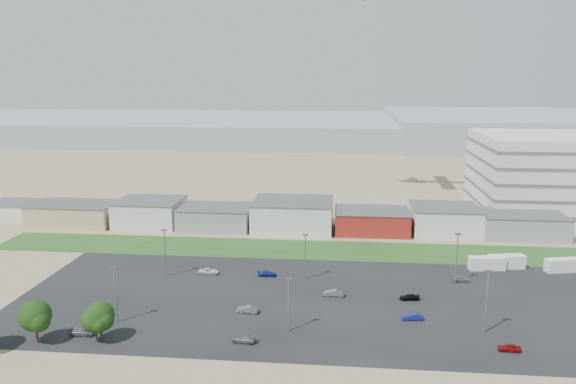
# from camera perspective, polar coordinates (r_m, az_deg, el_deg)

# --- Properties ---
(ground) EXTENTS (700.00, 700.00, 0.00)m
(ground) POSITION_cam_1_polar(r_m,az_deg,el_deg) (92.64, 0.29, -15.57)
(ground) COLOR #907F5B
(ground) RESTS_ON ground
(parking_lot) EXTENTS (120.00, 50.00, 0.01)m
(parking_lot) POSITION_cam_1_polar(r_m,az_deg,el_deg) (110.50, 3.90, -10.92)
(parking_lot) COLOR black
(parking_lot) RESTS_ON ground
(grass_strip) EXTENTS (160.00, 16.00, 0.02)m
(grass_strip) POSITION_cam_1_polar(r_m,az_deg,el_deg) (140.76, 2.27, -5.86)
(grass_strip) COLOR #244A1B
(grass_strip) RESTS_ON ground
(hills_backdrop) EXTENTS (700.00, 200.00, 9.00)m
(hills_backdrop) POSITION_cam_1_polar(r_m,az_deg,el_deg) (400.12, 10.30, 6.07)
(hills_backdrop) COLOR gray
(hills_backdrop) RESTS_ON ground
(building_row) EXTENTS (170.00, 20.00, 8.00)m
(building_row) POSITION_cam_1_polar(r_m,az_deg,el_deg) (159.66, -3.42, -2.26)
(building_row) COLOR silver
(building_row) RESTS_ON ground
(box_trailer_a) EXTENTS (8.08, 3.42, 2.94)m
(box_trailer_a) POSITION_cam_1_polar(r_m,az_deg,el_deg) (133.83, 19.54, -6.83)
(box_trailer_a) COLOR silver
(box_trailer_a) RESTS_ON ground
(box_trailer_b) EXTENTS (8.44, 4.07, 3.04)m
(box_trailer_b) POSITION_cam_1_polar(r_m,az_deg,el_deg) (136.22, 21.30, -6.62)
(box_trailer_b) COLOR silver
(box_trailer_b) RESTS_ON ground
(box_trailer_c) EXTENTS (8.08, 4.17, 2.90)m
(box_trailer_c) POSITION_cam_1_polar(r_m,az_deg,el_deg) (139.10, 26.14, -6.68)
(box_trailer_c) COLOR silver
(box_trailer_c) RESTS_ON ground
(tree_mid) EXTENTS (5.47, 5.47, 8.20)m
(tree_mid) POSITION_cam_1_polar(r_m,az_deg,el_deg) (101.15, -24.27, -11.67)
(tree_mid) COLOR black
(tree_mid) RESTS_ON ground
(tree_right) EXTENTS (5.01, 5.01, 7.52)m
(tree_right) POSITION_cam_1_polar(r_m,az_deg,el_deg) (98.39, -18.55, -12.10)
(tree_right) COLOR black
(tree_right) RESTS_ON ground
(tree_near) EXTENTS (4.67, 4.67, 7.01)m
(tree_near) POSITION_cam_1_polar(r_m,az_deg,el_deg) (98.06, -18.97, -12.37)
(tree_near) COLOR black
(tree_near) RESTS_ON ground
(lightpole_front_l) EXTENTS (1.19, 0.50, 10.10)m
(lightpole_front_l) POSITION_cam_1_polar(r_m,az_deg,el_deg) (103.74, -17.10, -9.98)
(lightpole_front_l) COLOR slate
(lightpole_front_l) RESTS_ON ground
(lightpole_front_m) EXTENTS (1.11, 0.46, 9.42)m
(lightpole_front_m) POSITION_cam_1_polar(r_m,az_deg,el_deg) (96.22, 0.05, -11.39)
(lightpole_front_m) COLOR slate
(lightpole_front_m) RESTS_ON ground
(lightpole_front_r) EXTENTS (1.29, 0.54, 10.97)m
(lightpole_front_r) POSITION_cam_1_polar(r_m,az_deg,el_deg) (100.98, 19.50, -10.48)
(lightpole_front_r) COLOR slate
(lightpole_front_r) RESTS_ON ground
(lightpole_back_l) EXTENTS (1.23, 0.51, 10.46)m
(lightpole_back_l) POSITION_cam_1_polar(r_m,az_deg,el_deg) (123.81, -12.37, -6.08)
(lightpole_back_l) COLOR slate
(lightpole_back_l) RESTS_ON ground
(lightpole_back_m) EXTENTS (1.17, 0.49, 9.95)m
(lightpole_back_m) POSITION_cam_1_polar(r_m,az_deg,el_deg) (119.19, 1.75, -6.63)
(lightpole_back_m) COLOR slate
(lightpole_back_m) RESTS_ON ground
(lightpole_back_r) EXTENTS (1.28, 0.53, 10.87)m
(lightpole_back_r) POSITION_cam_1_polar(r_m,az_deg,el_deg) (121.81, 16.75, -6.51)
(lightpole_back_r) COLOR slate
(lightpole_back_r) RESTS_ON ground
(parked_car_1) EXTENTS (3.91, 1.67, 1.25)m
(parked_car_1) POSITION_cam_1_polar(r_m,az_deg,el_deg) (104.27, 12.50, -12.24)
(parked_car_1) COLOR navy
(parked_car_1) RESTS_ON ground
(parked_car_2) EXTENTS (3.54, 1.60, 1.18)m
(parked_car_2) POSITION_cam_1_polar(r_m,az_deg,el_deg) (97.88, 21.55, -14.49)
(parked_car_2) COLOR maroon
(parked_car_2) RESTS_ON ground
(parked_car_3) EXTENTS (4.15, 2.13, 1.15)m
(parked_car_3) POSITION_cam_1_polar(r_m,az_deg,el_deg) (94.43, -4.55, -14.66)
(parked_car_3) COLOR #595B5E
(parked_car_3) RESTS_ON ground
(parked_car_4) EXTENTS (4.06, 1.80, 1.30)m
(parked_car_4) POSITION_cam_1_polar(r_m,az_deg,el_deg) (104.99, -4.10, -11.80)
(parked_car_4) COLOR #595B5E
(parked_car_4) RESTS_ON ground
(parked_car_6) EXTENTS (4.14, 1.81, 1.18)m
(parked_car_6) POSITION_cam_1_polar(r_m,az_deg,el_deg) (122.61, -2.12, -8.27)
(parked_car_6) COLOR navy
(parked_car_6) RESTS_ON ground
(parked_car_7) EXTENTS (4.05, 1.61, 1.31)m
(parked_car_7) POSITION_cam_1_polar(r_m,az_deg,el_deg) (112.32, 4.68, -10.19)
(parked_car_7) COLOR #595B5E
(parked_car_7) RESTS_ON ground
(parked_car_8) EXTENTS (3.74, 1.62, 1.25)m
(parked_car_8) POSITION_cam_1_polar(r_m,az_deg,el_deg) (124.86, 17.14, -8.41)
(parked_car_8) COLOR #A5A5AA
(parked_car_8) RESTS_ON ground
(parked_car_9) EXTENTS (4.31, 2.01, 1.19)m
(parked_car_9) POSITION_cam_1_polar(r_m,az_deg,el_deg) (125.00, -8.05, -7.98)
(parked_car_9) COLOR silver
(parked_car_9) RESTS_ON ground
(parked_car_10) EXTENTS (4.27, 1.96, 1.21)m
(parked_car_10) POSITION_cam_1_polar(r_m,az_deg,el_deg) (102.35, -20.15, -13.19)
(parked_car_10) COLOR #595B5E
(parked_car_10) RESTS_ON ground
(parked_car_12) EXTENTS (3.93, 1.95, 1.10)m
(parked_car_12) POSITION_cam_1_polar(r_m,az_deg,el_deg) (112.73, 12.23, -10.40)
(parked_car_12) COLOR black
(parked_car_12) RESTS_ON ground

